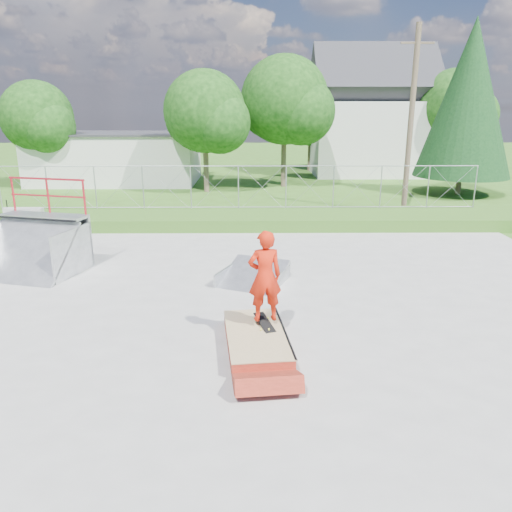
% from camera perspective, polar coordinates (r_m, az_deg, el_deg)
% --- Properties ---
extents(ground, '(120.00, 120.00, 0.00)m').
position_cam_1_polar(ground, '(11.37, -3.20, -7.28)').
color(ground, '#355B1A').
rests_on(ground, ground).
extents(concrete_pad, '(20.00, 16.00, 0.04)m').
position_cam_1_polar(concrete_pad, '(11.36, -3.20, -7.19)').
color(concrete_pad, gray).
rests_on(concrete_pad, ground).
extents(grass_berm, '(24.00, 3.00, 0.50)m').
position_cam_1_polar(grass_berm, '(20.36, -2.05, 4.24)').
color(grass_berm, '#355B1A').
rests_on(grass_berm, ground).
extents(grind_box, '(1.40, 2.49, 0.35)m').
position_cam_1_polar(grind_box, '(9.98, 0.04, -9.68)').
color(grind_box, maroon).
rests_on(grind_box, concrete_pad).
extents(quarter_pipe, '(3.09, 2.80, 2.62)m').
position_cam_1_polar(quarter_pipe, '(15.44, -24.65, 2.76)').
color(quarter_pipe, '#93969A').
rests_on(quarter_pipe, concrete_pad).
extents(flat_bank_ramp, '(2.13, 2.18, 0.49)m').
position_cam_1_polar(flat_bank_ramp, '(13.52, -0.37, -2.20)').
color(flat_bank_ramp, '#93969A').
rests_on(flat_bank_ramp, concrete_pad).
extents(skateboard, '(0.46, 0.82, 0.13)m').
position_cam_1_polar(skateboard, '(10.23, 0.98, -7.64)').
color(skateboard, black).
rests_on(skateboard, grind_box).
extents(skater, '(0.75, 0.56, 1.86)m').
position_cam_1_polar(skater, '(9.89, 1.01, -2.72)').
color(skater, red).
rests_on(skater, grind_box).
extents(concrete_stairs, '(1.50, 1.60, 0.80)m').
position_cam_1_polar(concrete_stairs, '(21.52, -25.42, 3.72)').
color(concrete_stairs, gray).
rests_on(concrete_stairs, ground).
extents(chain_link_fence, '(20.00, 0.06, 1.80)m').
position_cam_1_polar(chain_link_fence, '(21.14, -2.02, 7.86)').
color(chain_link_fence, '#93979C').
rests_on(chain_link_fence, grass_berm).
extents(utility_building_flat, '(10.00, 6.00, 3.00)m').
position_cam_1_polar(utility_building_flat, '(33.63, -15.54, 10.69)').
color(utility_building_flat, silver).
rests_on(utility_building_flat, ground).
extents(gable_house, '(8.40, 6.08, 8.94)m').
position_cam_1_polar(gable_house, '(37.37, 12.97, 14.99)').
color(gable_house, silver).
rests_on(gable_house, ground).
extents(utility_pole, '(0.24, 0.24, 8.00)m').
position_cam_1_polar(utility_pole, '(23.46, 17.27, 14.40)').
color(utility_pole, brown).
rests_on(utility_pole, ground).
extents(tree_left_near, '(4.76, 4.48, 6.65)m').
position_cam_1_polar(tree_left_near, '(28.32, -5.40, 15.77)').
color(tree_left_near, brown).
rests_on(tree_left_near, ground).
extents(tree_center, '(5.44, 5.12, 7.60)m').
position_cam_1_polar(tree_center, '(30.28, 3.86, 17.00)').
color(tree_center, brown).
rests_on(tree_center, ground).
extents(tree_left_far, '(4.42, 4.16, 6.18)m').
position_cam_1_polar(tree_left_far, '(32.64, -23.46, 14.09)').
color(tree_left_far, brown).
rests_on(tree_left_far, ground).
extents(tree_right_far, '(5.10, 4.80, 7.12)m').
position_cam_1_polar(tree_right_far, '(36.87, 22.12, 15.32)').
color(tree_right_far, brown).
rests_on(tree_right_far, ground).
extents(tree_back_mid, '(4.08, 3.84, 5.70)m').
position_cam_1_polar(tree_back_mid, '(38.55, 6.63, 15.02)').
color(tree_back_mid, brown).
rests_on(tree_back_mid, ground).
extents(conifer_tree, '(5.04, 5.04, 9.10)m').
position_cam_1_polar(conifer_tree, '(29.70, 23.11, 16.18)').
color(conifer_tree, brown).
rests_on(conifer_tree, ground).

